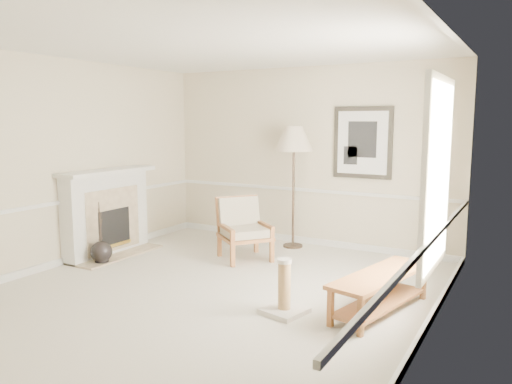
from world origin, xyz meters
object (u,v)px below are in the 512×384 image
floor_vase (101,252)px  scratching_post (284,296)px  armchair (243,226)px  floor_lamp (294,142)px  bench (381,286)px

floor_vase → scratching_post: size_ratio=1.52×
scratching_post → armchair: bearing=132.5°
armchair → scratching_post: bearing=-99.2°
floor_lamp → scratching_post: size_ratio=3.27×
floor_vase → scratching_post: (3.10, -0.37, 0.02)m
floor_vase → armchair: armchair is taller
floor_vase → floor_lamp: size_ratio=0.46×
floor_vase → bench: floor_vase is taller
floor_lamp → scratching_post: 3.21m
armchair → floor_lamp: 1.58m
bench → scratching_post: (-0.88, -0.54, -0.10)m
floor_vase → floor_lamp: (1.97, 2.23, 1.53)m
armchair → bench: armchair is taller
bench → scratching_post: scratching_post is taller
armchair → floor_lamp: floor_lamp is taller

